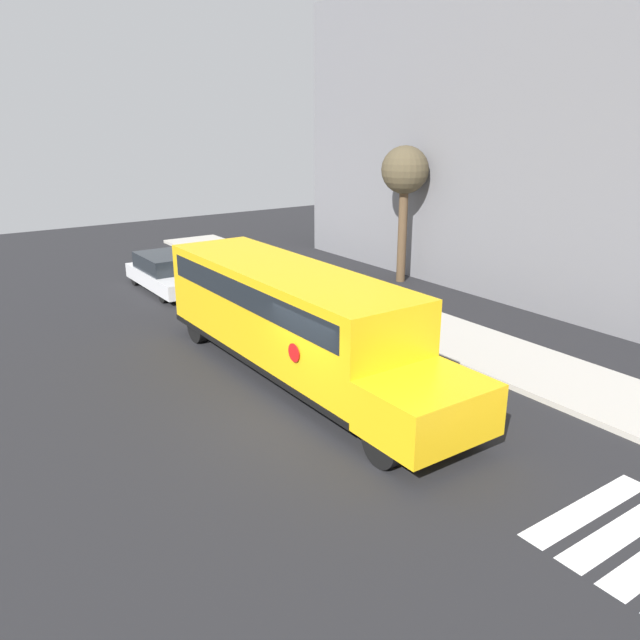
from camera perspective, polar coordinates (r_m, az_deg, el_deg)
The scene contains 5 objects.
ground_plane at distance 14.68m, azimuth -0.81°, elevation -8.77°, with size 60.00×60.00×0.00m, color black.
sidewalk_strip at distance 18.75m, azimuth 15.92°, elevation -3.10°, with size 44.00×3.00×0.15m.
school_bus at distance 16.46m, azimuth -2.58°, elevation 0.47°, with size 11.04×2.57×2.86m.
parked_car at distance 25.68m, azimuth -13.83°, elevation 4.22°, with size 4.73×1.85×1.40m.
tree_near_sidewalk at distance 25.92m, azimuth 7.75°, elevation 13.04°, with size 1.91×1.91×5.56m.
Camera 1 is at (10.87, -7.29, 6.64)m, focal length 35.00 mm.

